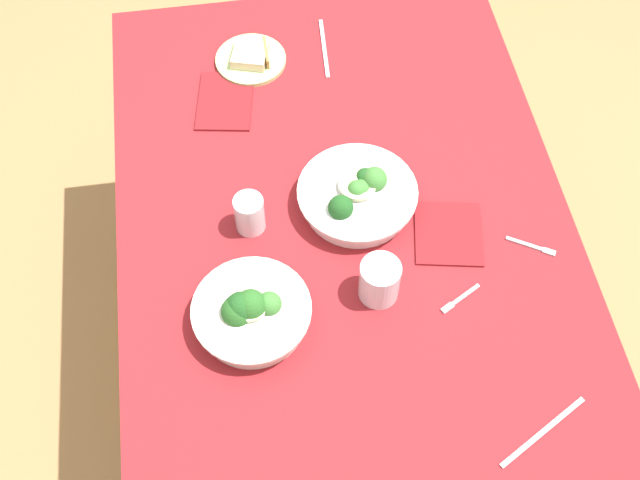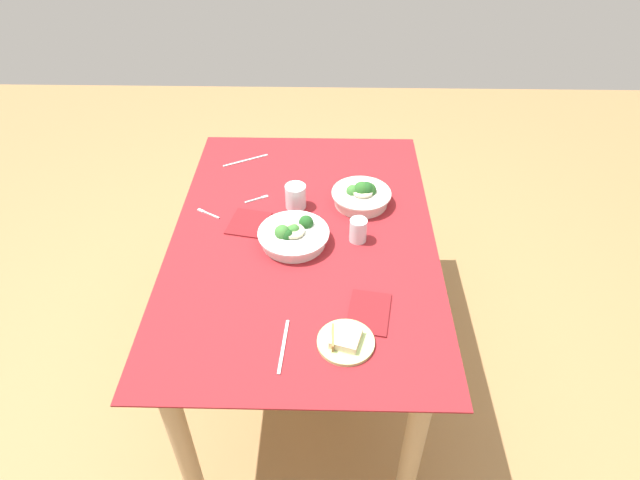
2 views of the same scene
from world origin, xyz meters
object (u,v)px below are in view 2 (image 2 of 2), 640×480
object	(u,v)px
broccoli_bowl_far	(362,196)
napkin_folded_lower	(369,312)
water_glass_side	(358,230)
table_knife_right	(283,346)
fork_by_near_bowl	(258,199)
bread_side_plate	(345,341)
fork_by_far_bowl	(207,213)
napkin_folded_upper	(249,223)
broccoli_bowl_near	(293,236)
table_knife_left	(246,160)
water_glass_center	(296,196)

from	to	relation	value
broccoli_bowl_far	napkin_folded_lower	distance (m)	0.60
napkin_folded_lower	water_glass_side	bearing A→B (deg)	-176.21
table_knife_right	fork_by_near_bowl	bearing A→B (deg)	-164.27
table_knife_right	bread_side_plate	bearing A→B (deg)	98.73
fork_by_far_bowl	table_knife_right	bearing A→B (deg)	149.00
napkin_folded_upper	napkin_folded_lower	bearing A→B (deg)	44.38
broccoli_bowl_far	water_glass_side	xyz separation A→B (m)	(0.23, -0.02, 0.01)
fork_by_near_bowl	table_knife_right	size ratio (longest dim) A/B	0.46
fork_by_near_bowl	broccoli_bowl_near	bearing A→B (deg)	-87.27
water_glass_side	broccoli_bowl_near	bearing A→B (deg)	-85.04
table_knife_left	broccoli_bowl_near	bearing A→B (deg)	85.58
napkin_folded_upper	fork_by_near_bowl	bearing A→B (deg)	174.00
bread_side_plate	fork_by_near_bowl	size ratio (longest dim) A/B	1.88
fork_by_far_bowl	broccoli_bowl_far	bearing A→B (deg)	-141.35
water_glass_side	napkin_folded_lower	xyz separation A→B (m)	(0.37, 0.02, -0.04)
fork_by_near_bowl	napkin_folded_upper	bearing A→B (deg)	-124.72
water_glass_side	napkin_folded_lower	bearing A→B (deg)	3.79
broccoli_bowl_far	napkin_folded_upper	bearing A→B (deg)	-71.94
fork_by_far_bowl	table_knife_left	world-z (taller)	same
fork_by_near_bowl	napkin_folded_upper	world-z (taller)	napkin_folded_upper
napkin_folded_lower	broccoli_bowl_far	bearing A→B (deg)	-179.84
bread_side_plate	water_glass_side	size ratio (longest dim) A/B	1.93
fork_by_far_bowl	fork_by_near_bowl	size ratio (longest dim) A/B	1.05
napkin_folded_upper	water_glass_center	bearing A→B (deg)	123.54
broccoli_bowl_near	fork_by_far_bowl	bearing A→B (deg)	-115.43
table_knife_left	broccoli_bowl_far	bearing A→B (deg)	120.15
broccoli_bowl_far	water_glass_side	distance (m)	0.23
broccoli_bowl_far	water_glass_center	distance (m)	0.27
water_glass_center	napkin_folded_lower	size ratio (longest dim) A/B	0.53
water_glass_side	table_knife_right	bearing A→B (deg)	-25.37
broccoli_bowl_near	table_knife_right	bearing A→B (deg)	-0.31
bread_side_plate	water_glass_center	world-z (taller)	water_glass_center
table_knife_left	water_glass_center	bearing A→B (deg)	97.64
fork_by_near_bowl	broccoli_bowl_far	bearing A→B (deg)	-31.00
fork_by_far_bowl	table_knife_right	distance (m)	0.75
water_glass_center	fork_by_near_bowl	size ratio (longest dim) A/B	1.04
broccoli_bowl_near	napkin_folded_lower	world-z (taller)	broccoli_bowl_near
fork_by_near_bowl	table_knife_left	bearing A→B (deg)	77.73
fork_by_near_bowl	napkin_folded_lower	size ratio (longest dim) A/B	0.51
water_glass_side	fork_by_far_bowl	size ratio (longest dim) A/B	0.93
water_glass_side	fork_by_far_bowl	bearing A→B (deg)	-103.98
broccoli_bowl_near	water_glass_center	xyz separation A→B (m)	(-0.23, -0.00, 0.02)
fork_by_far_bowl	napkin_folded_upper	size ratio (longest dim) A/B	0.61
broccoli_bowl_far	napkin_folded_upper	xyz separation A→B (m)	(0.14, -0.44, -0.03)
water_glass_side	fork_by_far_bowl	xyz separation A→B (m)	(-0.15, -0.59, -0.04)
fork_by_near_bowl	table_knife_left	size ratio (longest dim) A/B	0.44
broccoli_bowl_near	table_knife_left	bearing A→B (deg)	-155.97
bread_side_plate	napkin_folded_lower	world-z (taller)	bread_side_plate
table_knife_right	napkin_folded_lower	world-z (taller)	napkin_folded_lower
broccoli_bowl_far	broccoli_bowl_near	size ratio (longest dim) A/B	0.91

